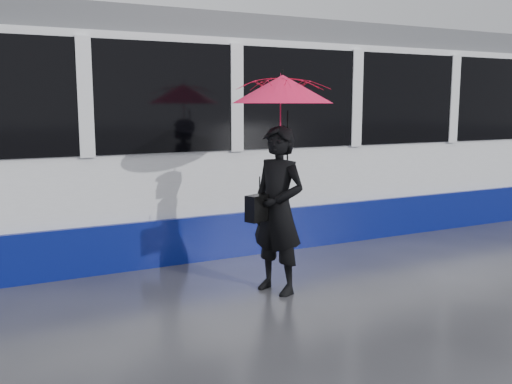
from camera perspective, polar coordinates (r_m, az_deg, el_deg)
ground at (r=6.45m, az=-8.88°, el=-10.53°), size 90.00×90.00×0.00m
rails at (r=8.77m, az=-14.02°, el=-5.42°), size 34.00×1.51×0.02m
tram at (r=10.14m, az=8.02°, el=5.97°), size 26.00×2.56×3.35m
woman at (r=6.40m, az=2.20°, el=-1.84°), size 0.67×0.81×1.89m
umbrella at (r=6.31m, az=2.66°, el=8.29°), size 1.44×1.44×1.27m
handbag at (r=6.30m, az=0.36°, el=-1.57°), size 0.37×0.26×0.47m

